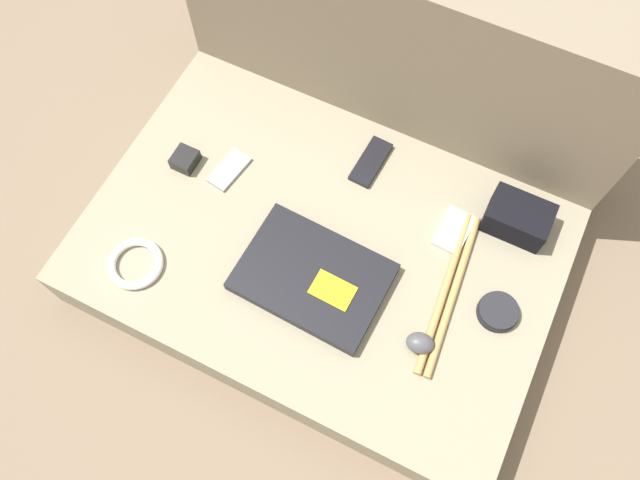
# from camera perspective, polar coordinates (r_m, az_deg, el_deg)

# --- Properties ---
(ground_plane) EXTENTS (8.00, 8.00, 0.00)m
(ground_plane) POSITION_cam_1_polar(r_m,az_deg,el_deg) (1.52, 0.00, -2.54)
(ground_plane) COLOR #7A6651
(couch_seat) EXTENTS (1.04, 0.70, 0.15)m
(couch_seat) POSITION_cam_1_polar(r_m,az_deg,el_deg) (1.46, 0.00, -1.49)
(couch_seat) COLOR gray
(couch_seat) RESTS_ON ground_plane
(couch_backrest) EXTENTS (1.04, 0.20, 0.57)m
(couch_backrest) POSITION_cam_1_polar(r_m,az_deg,el_deg) (1.50, 7.92, 16.13)
(couch_backrest) COLOR #7F705B
(couch_backrest) RESTS_ON ground_plane
(laptop) EXTENTS (0.32, 0.23, 0.03)m
(laptop) POSITION_cam_1_polar(r_m,az_deg,el_deg) (1.34, -0.65, -3.40)
(laptop) COLOR black
(laptop) RESTS_ON couch_seat
(computer_mouse) EXTENTS (0.07, 0.06, 0.04)m
(computer_mouse) POSITION_cam_1_polar(r_m,az_deg,el_deg) (1.31, 9.14, -9.29)
(computer_mouse) COLOR #4C4C51
(computer_mouse) RESTS_ON couch_seat
(speaker_puck) EXTENTS (0.09, 0.09, 0.02)m
(speaker_puck) POSITION_cam_1_polar(r_m,az_deg,el_deg) (1.37, 15.97, -6.31)
(speaker_puck) COLOR black
(speaker_puck) RESTS_ON couch_seat
(phone_silver) EXTENTS (0.07, 0.11, 0.01)m
(phone_silver) POSITION_cam_1_polar(r_m,az_deg,el_deg) (1.42, 12.13, 0.83)
(phone_silver) COLOR silver
(phone_silver) RESTS_ON couch_seat
(phone_black) EXTENTS (0.07, 0.11, 0.01)m
(phone_black) POSITION_cam_1_polar(r_m,az_deg,el_deg) (1.48, -8.31, 6.39)
(phone_black) COLOR #99999E
(phone_black) RESTS_ON couch_seat
(phone_small) EXTENTS (0.06, 0.13, 0.01)m
(phone_small) POSITION_cam_1_polar(r_m,az_deg,el_deg) (1.48, 4.66, 7.14)
(phone_small) COLOR black
(phone_small) RESTS_ON couch_seat
(camera_pouch) EXTENTS (0.14, 0.09, 0.07)m
(camera_pouch) POSITION_cam_1_polar(r_m,az_deg,el_deg) (1.44, 17.63, 1.94)
(camera_pouch) COLOR black
(camera_pouch) RESTS_ON couch_seat
(charger_brick) EXTENTS (0.05, 0.06, 0.03)m
(charger_brick) POSITION_cam_1_polar(r_m,az_deg,el_deg) (1.50, -12.23, 7.20)
(charger_brick) COLOR black
(charger_brick) RESTS_ON couch_seat
(cable_coil) EXTENTS (0.12, 0.12, 0.02)m
(cable_coil) POSITION_cam_1_polar(r_m,az_deg,el_deg) (1.42, -16.52, -2.08)
(cable_coil) COLOR white
(cable_coil) RESTS_ON couch_seat
(drumstick_pair) EXTENTS (0.07, 0.38, 0.02)m
(drumstick_pair) POSITION_cam_1_polar(r_m,az_deg,el_deg) (1.37, 11.69, -4.70)
(drumstick_pair) COLOR tan
(drumstick_pair) RESTS_ON couch_seat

